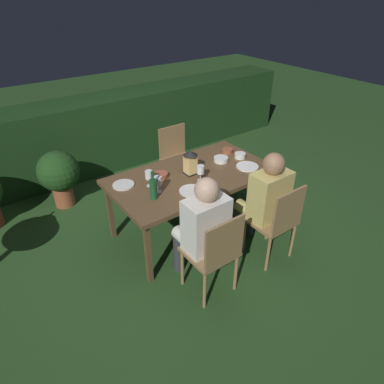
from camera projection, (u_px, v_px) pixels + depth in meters
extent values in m
plane|color=#26471E|center=(192.00, 229.00, 4.00)|extent=(16.00, 16.00, 0.00)
cube|color=brown|center=(192.00, 176.00, 3.63)|extent=(1.74, 0.97, 0.04)
cube|color=brown|center=(148.00, 254.00, 3.14)|extent=(0.05, 0.05, 0.68)
cube|color=brown|center=(269.00, 198.00, 3.93)|extent=(0.05, 0.05, 0.68)
cube|color=brown|center=(110.00, 211.00, 3.71)|extent=(0.05, 0.05, 0.68)
cube|color=brown|center=(223.00, 171.00, 4.50)|extent=(0.05, 0.05, 0.68)
cube|color=#937047|center=(209.00, 251.00, 3.02)|extent=(0.42, 0.40, 0.03)
cube|color=#937047|center=(224.00, 243.00, 2.77)|extent=(0.40, 0.02, 0.42)
cylinder|color=#937047|center=(182.00, 267.00, 3.17)|extent=(0.03, 0.03, 0.42)
cylinder|color=#937047|center=(212.00, 252.00, 3.35)|extent=(0.03, 0.03, 0.42)
cylinder|color=#937047|center=(205.00, 290.00, 2.93)|extent=(0.03, 0.03, 0.42)
cylinder|color=#937047|center=(236.00, 272.00, 3.11)|extent=(0.03, 0.03, 0.42)
cube|color=white|center=(206.00, 224.00, 2.92)|extent=(0.38, 0.24, 0.50)
sphere|color=#D1A889|center=(207.00, 190.00, 2.74)|extent=(0.21, 0.21, 0.21)
cylinder|color=white|center=(188.00, 241.00, 3.10)|extent=(0.13, 0.36, 0.13)
cylinder|color=white|center=(204.00, 234.00, 3.19)|extent=(0.13, 0.36, 0.13)
cylinder|color=#333338|center=(179.00, 251.00, 3.33)|extent=(0.11, 0.11, 0.45)
cylinder|color=#333338|center=(194.00, 244.00, 3.42)|extent=(0.11, 0.11, 0.45)
cube|color=#937047|center=(180.00, 162.00, 4.52)|extent=(0.42, 0.40, 0.03)
cube|color=#937047|center=(172.00, 141.00, 4.53)|extent=(0.40, 0.03, 0.42)
cylinder|color=#937047|center=(199.00, 177.00, 4.61)|extent=(0.03, 0.03, 0.42)
cylinder|color=#937047|center=(177.00, 185.00, 4.43)|extent=(0.03, 0.03, 0.42)
cylinder|color=#937047|center=(184.00, 168.00, 4.84)|extent=(0.03, 0.03, 0.42)
cylinder|color=#937047|center=(163.00, 175.00, 4.66)|extent=(0.03, 0.03, 0.42)
cube|color=#937047|center=(271.00, 220.00, 3.41)|extent=(0.42, 0.40, 0.03)
cube|color=#937047|center=(289.00, 211.00, 3.16)|extent=(0.40, 0.02, 0.42)
cylinder|color=#937047|center=(244.00, 236.00, 3.56)|extent=(0.03, 0.03, 0.42)
cylinder|color=#937047|center=(268.00, 224.00, 3.74)|extent=(0.03, 0.03, 0.42)
cylinder|color=#937047|center=(268.00, 254.00, 3.32)|extent=(0.03, 0.03, 0.42)
cylinder|color=#937047|center=(292.00, 240.00, 3.50)|extent=(0.03, 0.03, 0.42)
cube|color=tan|center=(269.00, 196.00, 3.31)|extent=(0.38, 0.24, 0.50)
sphere|color=#997051|center=(274.00, 164.00, 3.13)|extent=(0.21, 0.21, 0.21)
cylinder|color=tan|center=(250.00, 212.00, 3.49)|extent=(0.13, 0.36, 0.13)
cylinder|color=tan|center=(263.00, 206.00, 3.58)|extent=(0.13, 0.36, 0.13)
cylinder|color=#333338|center=(238.00, 223.00, 3.72)|extent=(0.11, 0.11, 0.45)
cylinder|color=#333338|center=(250.00, 217.00, 3.81)|extent=(0.11, 0.11, 0.45)
cube|color=black|center=(190.00, 173.00, 3.63)|extent=(0.12, 0.12, 0.01)
cube|color=#F9D17A|center=(190.00, 164.00, 3.57)|extent=(0.11, 0.11, 0.20)
cone|color=black|center=(190.00, 153.00, 3.51)|extent=(0.15, 0.15, 0.05)
cylinder|color=#195128|center=(153.00, 189.00, 3.17)|extent=(0.07, 0.07, 0.20)
cylinder|color=#195128|center=(152.00, 176.00, 3.09)|extent=(0.03, 0.03, 0.09)
cylinder|color=silver|center=(200.00, 180.00, 3.51)|extent=(0.06, 0.06, 0.00)
cylinder|color=silver|center=(201.00, 177.00, 3.49)|extent=(0.01, 0.01, 0.08)
cylinder|color=silver|center=(201.00, 169.00, 3.45)|extent=(0.08, 0.08, 0.08)
cylinder|color=maroon|center=(201.00, 172.00, 3.46)|extent=(0.07, 0.07, 0.03)
cylinder|color=silver|center=(159.00, 192.00, 3.32)|extent=(0.06, 0.06, 0.00)
cylinder|color=silver|center=(158.00, 188.00, 3.30)|extent=(0.01, 0.01, 0.08)
cylinder|color=silver|center=(158.00, 181.00, 3.26)|extent=(0.08, 0.08, 0.08)
cylinder|color=maroon|center=(158.00, 183.00, 3.27)|extent=(0.07, 0.07, 0.03)
cylinder|color=silver|center=(150.00, 186.00, 3.42)|extent=(0.06, 0.06, 0.00)
cylinder|color=silver|center=(149.00, 182.00, 3.40)|extent=(0.01, 0.01, 0.08)
cylinder|color=silver|center=(149.00, 175.00, 3.35)|extent=(0.08, 0.08, 0.08)
cylinder|color=maroon|center=(149.00, 177.00, 3.37)|extent=(0.07, 0.07, 0.03)
cylinder|color=silver|center=(191.00, 191.00, 3.32)|extent=(0.24, 0.24, 0.01)
cylinder|color=silver|center=(123.00, 185.00, 3.42)|extent=(0.22, 0.22, 0.01)
cylinder|color=white|center=(247.00, 166.00, 3.76)|extent=(0.24, 0.24, 0.01)
cylinder|color=#9E5138|center=(227.00, 151.00, 4.07)|extent=(0.13, 0.13, 0.05)
cylinder|color=#424C1E|center=(227.00, 150.00, 4.06)|extent=(0.11, 0.11, 0.01)
cylinder|color=silver|center=(221.00, 159.00, 3.87)|extent=(0.16, 0.16, 0.05)
cylinder|color=tan|center=(221.00, 159.00, 3.86)|extent=(0.14, 0.14, 0.02)
cylinder|color=silver|center=(240.00, 155.00, 3.94)|extent=(0.13, 0.13, 0.06)
cylinder|color=#477533|center=(240.00, 155.00, 3.94)|extent=(0.11, 0.11, 0.02)
cylinder|color=#9E5138|center=(161.00, 175.00, 3.55)|extent=(0.14, 0.14, 0.05)
cylinder|color=beige|center=(161.00, 174.00, 3.55)|extent=(0.12, 0.12, 0.02)
cube|color=#193816|center=(110.00, 131.00, 5.18)|extent=(6.35, 0.65, 1.06)
cylinder|color=#9E5133|center=(64.00, 195.00, 4.37)|extent=(0.25, 0.25, 0.27)
sphere|color=#1E4219|center=(58.00, 171.00, 4.18)|extent=(0.51, 0.51, 0.51)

